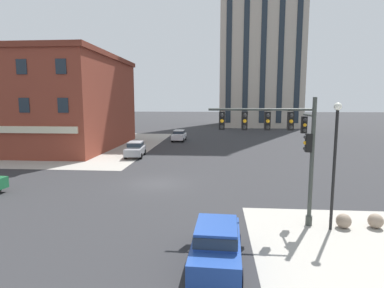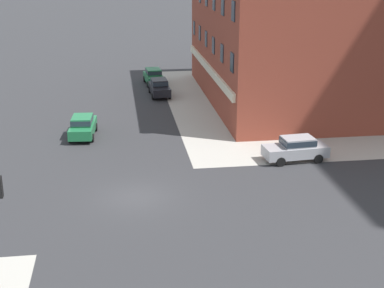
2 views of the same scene
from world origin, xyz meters
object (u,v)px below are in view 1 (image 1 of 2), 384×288
car_main_northbound_near (216,242)px  car_main_southbound_near (135,149)px  traffic_signal_main (286,139)px  street_lamp_corner_near (335,153)px  bollard_sphere_curb_a (344,221)px  bollard_sphere_curb_b (376,221)px  car_cross_westbound (179,135)px

car_main_northbound_near → car_main_southbound_near: 24.63m
traffic_signal_main → street_lamp_corner_near: size_ratio=1.04×
bollard_sphere_curb_a → street_lamp_corner_near: street_lamp_corner_near is taller
street_lamp_corner_near → car_main_northbound_near: 7.28m
street_lamp_corner_near → traffic_signal_main: bearing=164.0°
car_main_southbound_near → street_lamp_corner_near: bearing=-52.5°
bollard_sphere_curb_b → car_cross_westbound: bearing=112.5°
traffic_signal_main → car_cross_westbound: 34.31m
traffic_signal_main → car_main_southbound_near: bearing=124.0°
bollard_sphere_curb_a → bollard_sphere_curb_b: bearing=4.6°
car_main_northbound_near → street_lamp_corner_near: bearing=34.9°
traffic_signal_main → street_lamp_corner_near: bearing=-16.0°
bollard_sphere_curb_b → car_main_southbound_near: 25.17m
car_main_southbound_near → car_cross_westbound: (3.14, 14.42, 0.00)m
bollard_sphere_curb_a → car_main_northbound_near: bearing=-146.6°
car_cross_westbound → traffic_signal_main: bearing=-74.2°
traffic_signal_main → car_main_northbound_near: (-3.33, -4.45, -3.39)m
car_main_northbound_near → car_cross_westbound: size_ratio=1.00×
car_main_southbound_near → traffic_signal_main: bearing=-56.0°
traffic_signal_main → car_main_northbound_near: traffic_signal_main is taller
street_lamp_corner_near → bollard_sphere_curb_a: bearing=19.8°
bollard_sphere_curb_b → street_lamp_corner_near: street_lamp_corner_near is taller
street_lamp_corner_near → car_main_southbound_near: bearing=127.5°
bollard_sphere_curb_a → car_main_northbound_near: 7.44m
bollard_sphere_curb_b → car_cross_westbound: 35.83m
traffic_signal_main → bollard_sphere_curb_a: (2.87, -0.37, -3.95)m
traffic_signal_main → bollard_sphere_curb_a: traffic_signal_main is taller
car_cross_westbound → street_lamp_corner_near: bearing=-71.1°
traffic_signal_main → car_cross_westbound: traffic_signal_main is taller
bollard_sphere_curb_b → street_lamp_corner_near: (-2.26, -0.38, 3.41)m
car_main_northbound_near → car_cross_westbound: 37.77m
traffic_signal_main → car_cross_westbound: size_ratio=1.43×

